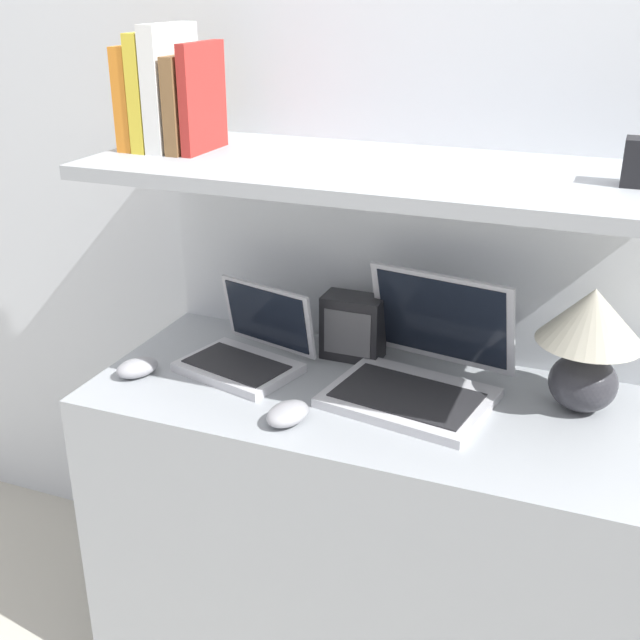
{
  "coord_description": "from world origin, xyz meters",
  "views": [
    {
      "loc": [
        0.46,
        -1.17,
        1.55
      ],
      "look_at": [
        -0.11,
        0.26,
        0.91
      ],
      "focal_mm": 45.0,
      "sensor_mm": 36.0,
      "label": 1
    }
  ],
  "objects_px": {
    "laptop_large": "(420,371)",
    "book_white": "(171,88)",
    "table_lamp": "(589,337)",
    "book_red": "(203,98)",
    "second_mouse": "(137,368)",
    "book_brown": "(189,103)",
    "router_box": "(353,327)",
    "book_yellow": "(156,91)",
    "laptop_small": "(248,351)",
    "computer_mouse": "(288,414)",
    "book_orange": "(142,96)"
  },
  "relations": [
    {
      "from": "laptop_small",
      "to": "router_box",
      "type": "height_order",
      "value": "laptop_small"
    },
    {
      "from": "router_box",
      "to": "book_white",
      "type": "bearing_deg",
      "value": -164.66
    },
    {
      "from": "book_white",
      "to": "book_brown",
      "type": "distance_m",
      "value": 0.05
    },
    {
      "from": "book_white",
      "to": "laptop_small",
      "type": "bearing_deg",
      "value": -10.81
    },
    {
      "from": "book_orange",
      "to": "book_white",
      "type": "bearing_deg",
      "value": 0.0
    },
    {
      "from": "second_mouse",
      "to": "table_lamp",
      "type": "bearing_deg",
      "value": 12.73
    },
    {
      "from": "book_red",
      "to": "laptop_small",
      "type": "bearing_deg",
      "value": -18.49
    },
    {
      "from": "laptop_small",
      "to": "second_mouse",
      "type": "bearing_deg",
      "value": -147.24
    },
    {
      "from": "laptop_large",
      "to": "book_orange",
      "type": "xyz_separation_m",
      "value": [
        -0.64,
        0.01,
        0.53
      ]
    },
    {
      "from": "computer_mouse",
      "to": "second_mouse",
      "type": "bearing_deg",
      "value": 170.5
    },
    {
      "from": "book_red",
      "to": "book_orange",
      "type": "bearing_deg",
      "value": 180.0
    },
    {
      "from": "computer_mouse",
      "to": "book_orange",
      "type": "bearing_deg",
      "value": 151.8
    },
    {
      "from": "computer_mouse",
      "to": "book_red",
      "type": "height_order",
      "value": "book_red"
    },
    {
      "from": "laptop_large",
      "to": "book_white",
      "type": "bearing_deg",
      "value": 178.81
    },
    {
      "from": "book_red",
      "to": "table_lamp",
      "type": "bearing_deg",
      "value": 3.0
    },
    {
      "from": "table_lamp",
      "to": "second_mouse",
      "type": "relative_size",
      "value": 2.29
    },
    {
      "from": "book_brown",
      "to": "book_yellow",
      "type": "bearing_deg",
      "value": 180.0
    },
    {
      "from": "router_box",
      "to": "book_brown",
      "type": "distance_m",
      "value": 0.61
    },
    {
      "from": "second_mouse",
      "to": "book_red",
      "type": "distance_m",
      "value": 0.6
    },
    {
      "from": "table_lamp",
      "to": "second_mouse",
      "type": "distance_m",
      "value": 0.96
    },
    {
      "from": "router_box",
      "to": "book_red",
      "type": "xyz_separation_m",
      "value": [
        -0.3,
        -0.1,
        0.51
      ]
    },
    {
      "from": "book_orange",
      "to": "laptop_small",
      "type": "bearing_deg",
      "value": -7.62
    },
    {
      "from": "computer_mouse",
      "to": "book_red",
      "type": "bearing_deg",
      "value": 140.79
    },
    {
      "from": "laptop_small",
      "to": "book_brown",
      "type": "relative_size",
      "value": 1.52
    },
    {
      "from": "laptop_small",
      "to": "book_orange",
      "type": "height_order",
      "value": "book_orange"
    },
    {
      "from": "router_box",
      "to": "book_orange",
      "type": "distance_m",
      "value": 0.68
    },
    {
      "from": "table_lamp",
      "to": "book_yellow",
      "type": "distance_m",
      "value": 1.02
    },
    {
      "from": "computer_mouse",
      "to": "router_box",
      "type": "distance_m",
      "value": 0.34
    },
    {
      "from": "laptop_large",
      "to": "book_red",
      "type": "height_order",
      "value": "book_red"
    },
    {
      "from": "laptop_large",
      "to": "book_white",
      "type": "relative_size",
      "value": 1.46
    },
    {
      "from": "computer_mouse",
      "to": "router_box",
      "type": "xyz_separation_m",
      "value": [
        0.02,
        0.33,
        0.05
      ]
    },
    {
      "from": "book_yellow",
      "to": "book_red",
      "type": "bearing_deg",
      "value": 0.0
    },
    {
      "from": "table_lamp",
      "to": "computer_mouse",
      "type": "distance_m",
      "value": 0.61
    },
    {
      "from": "table_lamp",
      "to": "book_red",
      "type": "height_order",
      "value": "book_red"
    },
    {
      "from": "laptop_large",
      "to": "router_box",
      "type": "height_order",
      "value": "laptop_large"
    },
    {
      "from": "laptop_large",
      "to": "second_mouse",
      "type": "distance_m",
      "value": 0.62
    },
    {
      "from": "laptop_small",
      "to": "router_box",
      "type": "distance_m",
      "value": 0.25
    },
    {
      "from": "second_mouse",
      "to": "book_red",
      "type": "relative_size",
      "value": 0.52
    },
    {
      "from": "table_lamp",
      "to": "laptop_small",
      "type": "height_order",
      "value": "table_lamp"
    },
    {
      "from": "book_yellow",
      "to": "laptop_large",
      "type": "bearing_deg",
      "value": -1.12
    },
    {
      "from": "computer_mouse",
      "to": "book_brown",
      "type": "xyz_separation_m",
      "value": [
        -0.32,
        0.23,
        0.55
      ]
    },
    {
      "from": "table_lamp",
      "to": "router_box",
      "type": "relative_size",
      "value": 1.74
    },
    {
      "from": "second_mouse",
      "to": "book_red",
      "type": "xyz_separation_m",
      "value": [
        0.11,
        0.17,
        0.56
      ]
    },
    {
      "from": "second_mouse",
      "to": "router_box",
      "type": "relative_size",
      "value": 0.76
    },
    {
      "from": "laptop_large",
      "to": "second_mouse",
      "type": "bearing_deg",
      "value": -165.59
    },
    {
      "from": "book_brown",
      "to": "book_red",
      "type": "distance_m",
      "value": 0.04
    },
    {
      "from": "laptop_small",
      "to": "book_orange",
      "type": "xyz_separation_m",
      "value": [
        -0.25,
        0.03,
        0.54
      ]
    },
    {
      "from": "book_white",
      "to": "book_yellow",
      "type": "bearing_deg",
      "value": 180.0
    },
    {
      "from": "book_brown",
      "to": "book_red",
      "type": "height_order",
      "value": "book_red"
    },
    {
      "from": "laptop_small",
      "to": "book_yellow",
      "type": "relative_size",
      "value": 1.25
    }
  ]
}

